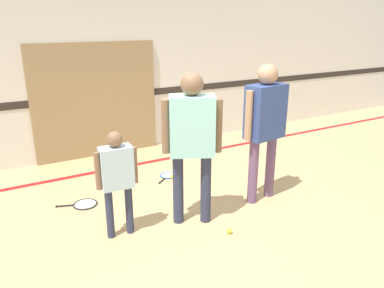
% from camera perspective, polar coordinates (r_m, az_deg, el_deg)
% --- Properties ---
extents(ground_plane, '(16.00, 16.00, 0.00)m').
position_cam_1_polar(ground_plane, '(4.50, -0.36, -12.12)').
color(ground_plane, tan).
extents(wall_back, '(16.00, 0.07, 3.20)m').
position_cam_1_polar(wall_back, '(6.62, -13.04, 12.00)').
color(wall_back, silver).
rests_on(wall_back, ground_plane).
extents(wall_panel, '(2.13, 0.05, 1.94)m').
position_cam_1_polar(wall_panel, '(6.60, -14.37, 6.39)').
color(wall_panel, '#9E7F56').
rests_on(wall_panel, ground_plane).
extents(floor_stripe, '(14.40, 0.10, 0.01)m').
position_cam_1_polar(floor_stripe, '(6.23, -9.78, -3.33)').
color(floor_stripe, red).
rests_on(floor_stripe, ground_plane).
extents(person_instructor, '(0.61, 0.46, 1.76)m').
position_cam_1_polar(person_instructor, '(4.13, 0.00, 1.59)').
color(person_instructor, '#2D334C').
rests_on(person_instructor, ground_plane).
extents(person_student_left, '(0.46, 0.21, 1.20)m').
position_cam_1_polar(person_student_left, '(4.05, -11.37, -4.34)').
color(person_student_left, '#2D334C').
rests_on(person_student_left, ground_plane).
extents(person_student_right, '(0.67, 0.34, 1.79)m').
position_cam_1_polar(person_student_right, '(4.78, 11.07, 3.79)').
color(person_student_right, '#6B4C70').
rests_on(person_student_right, ground_plane).
extents(racket_spare_on_floor, '(0.44, 0.39, 0.03)m').
position_cam_1_polar(racket_spare_on_floor, '(5.77, -3.69, -4.85)').
color(racket_spare_on_floor, blue).
rests_on(racket_spare_on_floor, ground_plane).
extents(racket_second_spare, '(0.55, 0.40, 0.03)m').
position_cam_1_polar(racket_second_spare, '(5.11, -16.15, -8.81)').
color(racket_second_spare, '#28282D').
rests_on(racket_second_spare, ground_plane).
extents(tennis_ball_near_instructor, '(0.07, 0.07, 0.07)m').
position_cam_1_polar(tennis_ball_near_instructor, '(4.33, 5.72, -13.01)').
color(tennis_ball_near_instructor, '#CCE038').
rests_on(tennis_ball_near_instructor, ground_plane).
extents(tennis_ball_by_spare_racket, '(0.07, 0.07, 0.07)m').
position_cam_1_polar(tennis_ball_by_spare_racket, '(5.68, -3.06, -4.96)').
color(tennis_ball_by_spare_racket, '#CCE038').
rests_on(tennis_ball_by_spare_racket, ground_plane).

